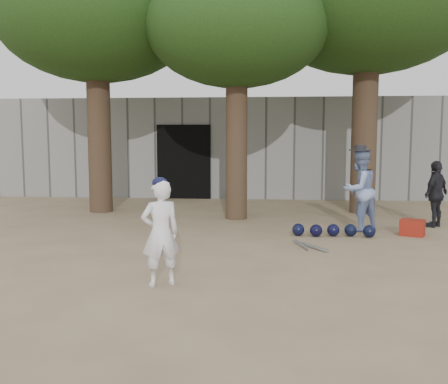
# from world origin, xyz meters

# --- Properties ---
(ground) EXTENTS (70.00, 70.00, 0.00)m
(ground) POSITION_xyz_m (0.00, 0.00, 0.00)
(ground) COLOR #937C5E
(ground) RESTS_ON ground
(boy_player) EXTENTS (0.57, 0.49, 1.30)m
(boy_player) POSITION_xyz_m (-0.01, -0.98, 0.65)
(boy_player) COLOR white
(boy_player) RESTS_ON ground
(spectator_blue) EXTENTS (0.99, 0.95, 1.61)m
(spectator_blue) POSITION_xyz_m (3.08, 2.96, 0.80)
(spectator_blue) COLOR #7D92C2
(spectator_blue) RESTS_ON ground
(spectator_dark) EXTENTS (0.80, 0.79, 1.35)m
(spectator_dark) POSITION_xyz_m (4.71, 3.50, 0.68)
(spectator_dark) COLOR black
(spectator_dark) RESTS_ON ground
(red_bag) EXTENTS (0.52, 0.47, 0.30)m
(red_bag) POSITION_xyz_m (3.99, 2.52, 0.15)
(red_bag) COLOR maroon
(red_bag) RESTS_ON ground
(back_building) EXTENTS (16.00, 5.24, 3.00)m
(back_building) POSITION_xyz_m (-0.00, 10.33, 1.50)
(back_building) COLOR gray
(back_building) RESTS_ON ground
(helmet_row) EXTENTS (1.51, 0.32, 0.23)m
(helmet_row) POSITION_xyz_m (2.51, 2.30, 0.12)
(helmet_row) COLOR black
(helmet_row) RESTS_ON ground
(bat_pile) EXTENTS (0.53, 0.79, 0.06)m
(bat_pile) POSITION_xyz_m (1.97, 1.30, 0.03)
(bat_pile) COLOR #A9AAB0
(bat_pile) RESTS_ON ground
(tree_row) EXTENTS (11.40, 5.80, 6.69)m
(tree_row) POSITION_xyz_m (0.74, 5.02, 4.69)
(tree_row) COLOR brown
(tree_row) RESTS_ON ground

